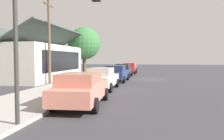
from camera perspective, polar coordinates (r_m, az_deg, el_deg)
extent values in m
plane|color=#38383D|center=(25.43, 8.43, -2.20)|extent=(120.00, 120.00, 0.00)
cube|color=#A3A099|center=(26.16, -3.93, -1.86)|extent=(60.00, 4.20, 0.16)
cube|color=#EA8C75|center=(11.05, -7.55, -5.34)|extent=(4.97, 2.14, 0.70)
cube|color=tan|center=(10.51, -8.22, -2.31)|extent=(2.43, 1.77, 0.56)
cylinder|color=black|center=(12.79, -9.94, -5.81)|extent=(0.67, 0.26, 0.66)
cylinder|color=black|center=(12.39, -1.61, -6.05)|extent=(0.67, 0.26, 0.66)
cylinder|color=black|center=(9.97, -14.94, -8.36)|extent=(0.67, 0.26, 0.66)
cylinder|color=black|center=(9.46, -4.26, -8.88)|extent=(0.67, 0.26, 0.66)
cube|color=silver|center=(16.56, -2.42, -2.56)|extent=(4.66, 1.73, 0.70)
cube|color=beige|center=(16.06, -2.78, -0.48)|extent=(2.24, 1.51, 0.56)
cylinder|color=black|center=(18.18, -4.05, -3.18)|extent=(0.66, 0.22, 0.66)
cylinder|color=black|center=(17.84, 1.28, -3.29)|extent=(0.66, 0.22, 0.66)
cylinder|color=black|center=(15.42, -6.69, -4.29)|extent=(0.66, 0.22, 0.66)
cylinder|color=black|center=(15.02, -0.43, -4.47)|extent=(0.66, 0.22, 0.66)
cube|color=navy|center=(22.37, 1.17, -1.13)|extent=(4.87, 1.94, 0.70)
cube|color=navy|center=(21.86, 0.96, 0.43)|extent=(2.35, 1.68, 0.56)
cylinder|color=black|center=(24.04, -0.41, -1.68)|extent=(0.66, 0.23, 0.66)
cylinder|color=black|center=(23.74, 3.99, -1.74)|extent=(0.66, 0.23, 0.66)
cylinder|color=black|center=(21.11, -2.01, -2.32)|extent=(0.66, 0.23, 0.66)
cylinder|color=black|center=(20.78, 3.00, -2.41)|extent=(0.66, 0.23, 0.66)
cube|color=#2D3035|center=(28.08, 2.89, -0.30)|extent=(4.35, 1.80, 0.70)
cube|color=#27292D|center=(27.62, 2.78, 0.95)|extent=(2.09, 1.57, 0.56)
cylinder|color=black|center=(29.56, 1.53, -0.82)|extent=(0.66, 0.23, 0.66)
cylinder|color=black|center=(29.34, 4.94, -0.85)|extent=(0.66, 0.23, 0.66)
cylinder|color=black|center=(26.91, 0.66, -1.19)|extent=(0.66, 0.23, 0.66)
cylinder|color=black|center=(26.67, 4.40, -1.23)|extent=(0.66, 0.23, 0.66)
cube|color=red|center=(33.96, 4.40, 0.25)|extent=(4.77, 1.79, 0.70)
cube|color=#A9272B|center=(33.46, 4.33, 1.29)|extent=(2.29, 1.57, 0.56)
cylinder|color=black|center=(35.54, 3.19, -0.19)|extent=(0.66, 0.22, 0.66)
cylinder|color=black|center=(35.38, 6.06, -0.21)|extent=(0.66, 0.22, 0.66)
cylinder|color=black|center=(32.60, 2.60, -0.47)|extent=(0.66, 0.22, 0.66)
cylinder|color=black|center=(32.43, 5.72, -0.50)|extent=(0.66, 0.22, 0.66)
cube|color=#9ED1BC|center=(39.49, 4.84, 0.63)|extent=(4.77, 1.89, 0.70)
cube|color=#86B1A0|center=(39.00, 4.80, 1.52)|extent=(2.31, 1.60, 0.56)
cylinder|color=black|center=(41.02, 3.74, 0.23)|extent=(0.67, 0.24, 0.66)
cylinder|color=black|center=(40.93, 6.16, 0.21)|extent=(0.67, 0.24, 0.66)
cylinder|color=black|center=(38.11, 3.42, 0.02)|extent=(0.67, 0.24, 0.66)
cylinder|color=black|center=(38.01, 6.02, 0.00)|extent=(0.67, 0.24, 0.66)
cube|color=silver|center=(26.20, -18.94, 1.79)|extent=(12.17, 6.77, 3.63)
cube|color=black|center=(24.73, -11.97, 2.25)|extent=(9.74, 0.08, 2.03)
cube|color=#3F4C47|center=(25.53, -15.68, 7.92)|extent=(12.77, 3.68, 2.06)
cube|color=#3F4C47|center=(27.15, -22.19, 7.50)|extent=(12.77, 3.68, 2.06)
cylinder|color=brown|center=(32.33, -6.97, 1.67)|extent=(0.44, 0.44, 3.13)
sphere|color=#38753D|center=(32.39, -7.00, 6.65)|extent=(4.54, 4.54, 4.54)
cylinder|color=#383833|center=(7.80, -22.96, 5.16)|extent=(0.14, 0.14, 5.20)
cylinder|color=brown|center=(20.72, -15.48, 6.94)|extent=(0.24, 0.24, 7.50)
cube|color=brown|center=(21.18, -15.60, 15.47)|extent=(1.80, 0.12, 0.12)
cylinder|color=red|center=(22.39, -2.60, -1.75)|extent=(0.22, 0.22, 0.55)
sphere|color=red|center=(22.37, -2.60, -0.87)|extent=(0.18, 0.18, 0.18)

